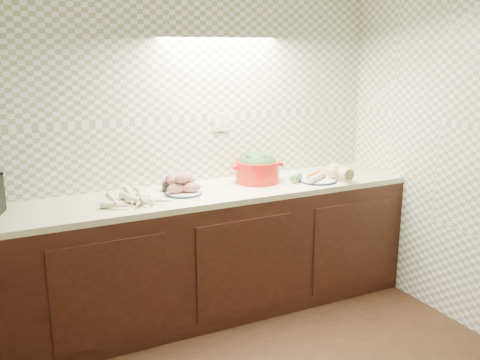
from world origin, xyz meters
name	(u,v)px	position (x,y,z in m)	size (l,w,h in m)	color
room	(282,110)	(0.00, 0.00, 1.63)	(3.60, 3.60, 2.60)	black
counter	(88,341)	(-0.68, 0.68, 0.45)	(3.60, 3.60, 0.90)	black
parsnip_pile	(132,199)	(-0.24, 1.43, 0.93)	(0.42, 0.41, 0.08)	beige
sweet_potato_plate	(183,186)	(0.14, 1.50, 0.95)	(0.25, 0.25, 0.15)	#131F40
onion_bowl	(173,184)	(0.10, 1.62, 0.94)	(0.15, 0.15, 0.12)	black
dutch_oven	(257,168)	(0.74, 1.57, 1.01)	(0.39, 0.35, 0.22)	red
veg_plate	(325,175)	(1.20, 1.38, 0.95)	(0.46, 0.31, 0.13)	#131F40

